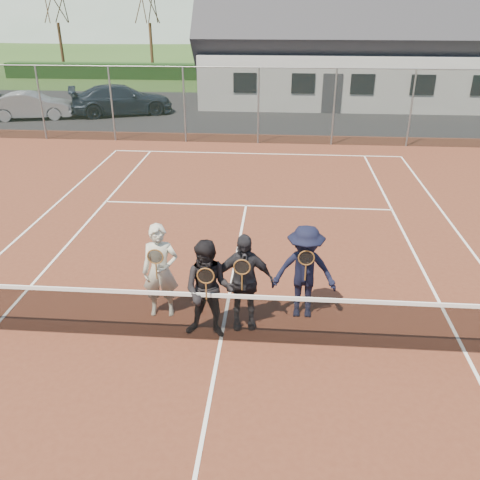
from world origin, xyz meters
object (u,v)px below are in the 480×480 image
(car_c, at_px, (122,100))
(player_d, at_px, (304,272))
(clubhouse, at_px, (339,27))
(player_c, at_px, (243,281))
(player_a, at_px, (160,271))
(car_b, at_px, (32,106))
(player_b, at_px, (209,290))
(tennis_net, at_px, (220,315))

(car_c, distance_m, player_d, 19.95)
(clubhouse, bearing_deg, player_d, -96.37)
(car_c, relative_size, player_c, 2.84)
(clubhouse, relative_size, player_a, 8.67)
(car_b, xyz_separation_m, player_a, (10.22, -16.68, 0.27))
(car_b, relative_size, player_c, 2.19)
(clubhouse, height_order, player_b, clubhouse)
(car_c, height_order, player_d, player_d)
(car_b, xyz_separation_m, player_c, (11.74, -16.94, 0.27))
(player_d, bearing_deg, player_a, -176.46)
(car_b, relative_size, car_c, 0.77)
(clubhouse, bearing_deg, car_b, -156.97)
(car_c, bearing_deg, clubhouse, -86.67)
(player_d, bearing_deg, player_c, -158.75)
(player_b, bearing_deg, car_c, 110.64)
(player_b, height_order, player_d, same)
(car_b, height_order, player_a, player_a)
(car_c, height_order, player_b, player_b)
(car_b, relative_size, player_a, 2.19)
(car_b, xyz_separation_m, car_c, (4.13, 1.44, 0.09))
(player_c, bearing_deg, player_b, -148.73)
(tennis_net, bearing_deg, player_a, 146.68)
(car_c, bearing_deg, player_c, -178.56)
(car_b, xyz_separation_m, player_b, (11.18, -17.28, 0.27))
(clubhouse, xyz_separation_m, player_c, (-3.65, -23.49, -3.07))
(car_c, height_order, tennis_net, car_c)
(car_b, relative_size, player_b, 2.19)
(player_a, bearing_deg, player_c, -9.64)
(car_c, xyz_separation_m, player_d, (8.69, -17.96, 0.18))
(player_b, distance_m, player_c, 0.65)
(car_b, xyz_separation_m, clubhouse, (15.39, 6.54, 3.34))
(player_a, relative_size, player_c, 1.00)
(tennis_net, height_order, player_c, player_c)
(car_b, distance_m, player_d, 20.91)
(car_c, xyz_separation_m, player_a, (6.09, -18.12, 0.18))
(player_c, height_order, player_d, same)
(car_c, xyz_separation_m, tennis_net, (7.26, -18.89, -0.20))
(player_c, bearing_deg, player_d, 21.25)
(car_b, relative_size, clubhouse, 0.25)
(tennis_net, xyz_separation_m, player_c, (0.35, 0.51, 0.38))
(clubhouse, height_order, player_a, clubhouse)
(player_b, bearing_deg, tennis_net, -39.39)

